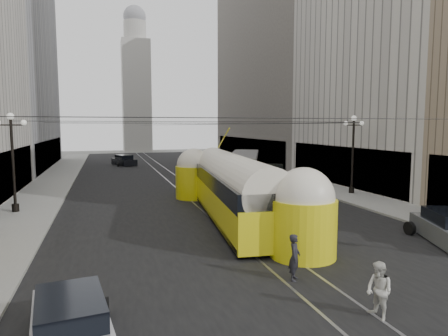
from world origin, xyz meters
TOP-DOWN VIEW (x-y plane):
  - ground at (0.00, 0.00)m, footprint 170.00×170.00m
  - road at (0.00, 32.50)m, footprint 20.00×85.00m
  - sidewalk_left at (-12.00, 36.00)m, footprint 4.00×72.00m
  - sidewalk_right at (12.00, 36.00)m, footprint 4.00×72.00m
  - rail_left at (-0.75, 32.50)m, footprint 0.12×85.00m
  - rail_right at (0.75, 32.50)m, footprint 0.12×85.00m
  - building_right_far at (20.00, 48.00)m, footprint 12.60×32.60m
  - distant_tower at (0.00, 80.00)m, footprint 6.00×6.00m
  - lamppost_left_mid at (-12.60, 18.00)m, footprint 1.86×0.44m
  - lamppost_right_mid at (12.60, 18.00)m, footprint 1.86×0.44m
  - catenary at (0.12, 31.49)m, footprint 25.00×72.00m
  - streetcar at (0.50, 12.60)m, footprint 4.41×18.12m
  - city_bus at (5.84, 25.60)m, footprint 6.92×12.55m
  - sedan_silver at (-7.87, 0.05)m, footprint 2.39×4.68m
  - sedan_white_far at (5.28, 40.66)m, footprint 2.63×4.36m
  - sedan_dark_far at (-4.34, 48.68)m, footprint 3.50×5.19m
  - pedestrian_crossing_a at (-0.30, 2.66)m, footprint 0.70×0.76m
  - pedestrian_crossing_b at (0.74, -0.75)m, footprint 0.73×0.90m
  - pedestrian_sidewalk_right at (11.21, 24.34)m, footprint 0.85×0.65m

SIDE VIEW (x-z plane):
  - ground at x=0.00m, z-range 0.00..0.00m
  - road at x=0.00m, z-range -0.01..0.01m
  - rail_left at x=-0.75m, z-range -0.02..0.02m
  - rail_right at x=0.75m, z-range -0.02..0.02m
  - sidewalk_left at x=-12.00m, z-range 0.00..0.15m
  - sidewalk_right at x=12.00m, z-range 0.00..0.15m
  - sedan_white_far at x=5.28m, z-range -0.06..1.22m
  - sedan_silver at x=-7.87m, z-range -0.07..1.35m
  - sedan_dark_far at x=-4.34m, z-range -0.07..1.45m
  - pedestrian_crossing_b at x=0.74m, z-range 0.00..1.72m
  - pedestrian_crossing_a at x=-0.30m, z-range 0.00..1.74m
  - pedestrian_sidewalk_right at x=11.21m, z-range 0.15..1.68m
  - city_bus at x=5.84m, z-range 0.15..3.22m
  - streetcar at x=0.50m, z-range -0.05..3.94m
  - lamppost_left_mid at x=-12.60m, z-range 0.56..6.93m
  - lamppost_right_mid at x=12.60m, z-range 0.56..6.93m
  - catenary at x=0.12m, z-range 5.77..6.00m
  - distant_tower at x=0.00m, z-range -0.71..30.65m
  - building_right_far at x=20.00m, z-range 0.01..32.61m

